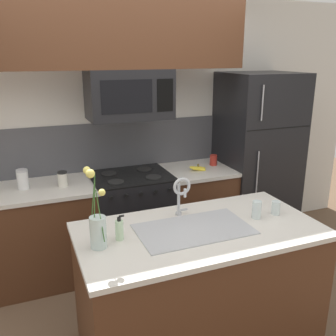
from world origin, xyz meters
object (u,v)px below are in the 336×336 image
at_px(dish_soap_bottle, 119,230).
at_px(banana_bunch, 198,168).
at_px(storage_jar_squat, 63,179).
at_px(storage_jar_short, 23,179).
at_px(stove_range, 132,219).
at_px(refrigerator, 256,159).
at_px(coffee_tin, 213,160).
at_px(flower_vase, 98,228).
at_px(drinking_glass, 257,210).
at_px(sink_faucet, 181,191).
at_px(spare_glass, 276,208).
at_px(microwave, 129,94).

bearing_deg(dish_soap_bottle, banana_bunch, 45.70).
bearing_deg(storage_jar_squat, dish_soap_bottle, -79.70).
bearing_deg(storage_jar_short, stove_range, -1.23).
relative_size(storage_jar_short, storage_jar_squat, 1.30).
bearing_deg(refrigerator, dish_soap_bottle, -146.65).
xyz_separation_m(coffee_tin, flower_vase, (-1.49, -1.30, 0.07)).
bearing_deg(drinking_glass, coffee_tin, 74.78).
bearing_deg(refrigerator, flower_vase, -147.65).
bearing_deg(sink_faucet, storage_jar_short, 134.63).
relative_size(banana_bunch, flower_vase, 0.38).
bearing_deg(sink_faucet, flower_vase, -161.47).
xyz_separation_m(stove_range, storage_jar_short, (-0.97, 0.02, 0.54)).
xyz_separation_m(stove_range, coffee_tin, (0.92, 0.05, 0.50)).
height_order(storage_jar_short, flower_vase, flower_vase).
relative_size(storage_jar_squat, banana_bunch, 0.71).
height_order(refrigerator, banana_bunch, refrigerator).
relative_size(refrigerator, storage_jar_squat, 13.78).
bearing_deg(flower_vase, dish_soap_bottle, 17.53).
xyz_separation_m(storage_jar_squat, drinking_glass, (1.21, -1.21, -0.00)).
bearing_deg(coffee_tin, dish_soap_bottle, -137.11).
distance_m(dish_soap_bottle, drinking_glass, 1.00).
height_order(coffee_tin, spare_glass, coffee_tin).
distance_m(sink_faucet, flower_vase, 0.68).
distance_m(stove_range, microwave, 1.23).
xyz_separation_m(stove_range, storage_jar_squat, (-0.64, -0.04, 0.52)).
distance_m(storage_jar_squat, banana_bunch, 1.33).
distance_m(banana_bunch, dish_soap_bottle, 1.60).
height_order(refrigerator, coffee_tin, refrigerator).
distance_m(storage_jar_squat, dish_soap_bottle, 1.18).
bearing_deg(flower_vase, spare_glass, 0.19).
bearing_deg(flower_vase, coffee_tin, 41.01).
xyz_separation_m(refrigerator, drinking_glass, (-0.86, -1.27, 0.05)).
bearing_deg(coffee_tin, spare_glass, -98.06).
distance_m(storage_jar_short, spare_glass, 2.12).
height_order(stove_range, storage_jar_short, storage_jar_short).
xyz_separation_m(coffee_tin, drinking_glass, (-0.35, -1.30, 0.01)).
xyz_separation_m(microwave, drinking_glass, (0.57, -1.23, -0.72)).
relative_size(stove_range, dish_soap_bottle, 5.64).
relative_size(refrigerator, spare_glass, 18.58).
bearing_deg(microwave, stove_range, 90.16).
bearing_deg(flower_vase, drinking_glass, 0.04).
bearing_deg(drinking_glass, spare_glass, 1.23).
bearing_deg(sink_faucet, storage_jar_squat, 125.52).
height_order(sink_faucet, flower_vase, flower_vase).
height_order(microwave, dish_soap_bottle, microwave).
distance_m(coffee_tin, flower_vase, 1.98).
xyz_separation_m(refrigerator, dish_soap_bottle, (-1.86, -1.22, 0.05)).
distance_m(storage_jar_short, sink_faucet, 1.48).
height_order(storage_jar_short, sink_faucet, sink_faucet).
height_order(banana_bunch, spare_glass, spare_glass).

